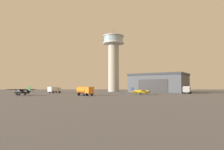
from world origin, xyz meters
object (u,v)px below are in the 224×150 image
object	(u,v)px
control_tower	(114,57)
traffic_cone_near_left	(96,94)
airplane_yellow	(141,91)
truck_fuel_tanker_orange	(85,90)
airplane_black	(22,91)
truck_box_white	(54,90)
truck_box_silver	(187,90)

from	to	relation	value
control_tower	traffic_cone_near_left	xyz separation A→B (m)	(-7.87, -52.77, -20.11)
airplane_yellow	truck_fuel_tanker_orange	bearing A→B (deg)	-139.45
airplane_yellow	traffic_cone_near_left	size ratio (longest dim) A/B	14.21
airplane_yellow	traffic_cone_near_left	world-z (taller)	airplane_yellow
airplane_yellow	traffic_cone_near_left	xyz separation A→B (m)	(-15.66, -2.93, -0.90)
airplane_black	truck_box_white	bearing A→B (deg)	-66.92
airplane_black	airplane_yellow	bearing A→B (deg)	-141.57
control_tower	truck_fuel_tanker_orange	bearing A→B (deg)	-100.85
truck_box_white	airplane_black	bearing A→B (deg)	-155.77
control_tower	airplane_black	bearing A→B (deg)	-120.07
control_tower	truck_fuel_tanker_orange	xyz separation A→B (m)	(-11.14, -58.10, -18.77)
airplane_black	truck_fuel_tanker_orange	size ratio (longest dim) A/B	1.62
truck_box_white	truck_box_silver	xyz separation A→B (m)	(56.70, -10.94, 0.12)
airplane_black	truck_fuel_tanker_orange	distance (m)	20.92
control_tower	truck_box_silver	xyz separation A→B (m)	(28.69, -38.83, -18.70)
airplane_yellow	truck_fuel_tanker_orange	distance (m)	20.65
truck_box_white	traffic_cone_near_left	world-z (taller)	truck_box_white
truck_box_white	traffic_cone_near_left	distance (m)	32.04
control_tower	truck_box_white	bearing A→B (deg)	-135.13
truck_fuel_tanker_orange	truck_box_silver	world-z (taller)	truck_box_silver
airplane_yellow	truck_box_white	xyz separation A→B (m)	(-35.80, 21.96, 0.39)
truck_box_silver	traffic_cone_near_left	bearing A→B (deg)	-42.28
airplane_yellow	airplane_black	distance (m)	39.93
truck_box_white	truck_box_silver	size ratio (longest dim) A/B	0.91
airplane_yellow	airplane_black	size ratio (longest dim) A/B	0.93
airplane_black	truck_fuel_tanker_orange	bearing A→B (deg)	-157.58
airplane_yellow	traffic_cone_near_left	bearing A→B (deg)	-152.43
truck_box_white	truck_fuel_tanker_orange	size ratio (longest dim) A/B	1.12
airplane_yellow	truck_fuel_tanker_orange	xyz separation A→B (m)	(-18.92, -8.26, 0.44)
truck_fuel_tanker_orange	traffic_cone_near_left	xyz separation A→B (m)	(3.26, 5.33, -1.34)
traffic_cone_near_left	control_tower	bearing A→B (deg)	81.51
truck_box_white	truck_fuel_tanker_orange	distance (m)	34.61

